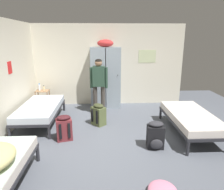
{
  "coord_description": "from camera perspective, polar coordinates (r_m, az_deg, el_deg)",
  "views": [
    {
      "loc": [
        -0.2,
        -3.96,
        2.11
      ],
      "look_at": [
        0.0,
        0.27,
        0.95
      ],
      "focal_mm": 33.47,
      "sensor_mm": 36.0,
      "label": 1
    }
  ],
  "objects": [
    {
      "name": "ground_plane",
      "position": [
        4.49,
        0.17,
        -12.7
      ],
      "size": [
        8.55,
        8.55,
        0.0
      ],
      "primitive_type": "plane",
      "color": "#565B66"
    },
    {
      "name": "room_backdrop",
      "position": [
        5.4,
        -13.88,
        5.93
      ],
      "size": [
        4.77,
        5.4,
        2.54
      ],
      "color": "beige",
      "rests_on": "ground_plane"
    },
    {
      "name": "locker_bank",
      "position": [
        6.45,
        -1.76,
        5.13
      ],
      "size": [
        0.9,
        0.55,
        2.07
      ],
      "color": "#8C99A3",
      "rests_on": "ground_plane"
    },
    {
      "name": "shelf_unit",
      "position": [
        6.73,
        -18.37,
        -0.69
      ],
      "size": [
        0.38,
        0.3,
        0.57
      ],
      "color": "#99704C",
      "rests_on": "ground_plane"
    },
    {
      "name": "bed_right",
      "position": [
        5.03,
        20.71,
        -5.82
      ],
      "size": [
        0.9,
        1.9,
        0.49
      ],
      "color": "#28282D",
      "rests_on": "ground_plane"
    },
    {
      "name": "bed_left_rear",
      "position": [
        5.59,
        -18.97,
        -3.55
      ],
      "size": [
        0.9,
        1.9,
        0.49
      ],
      "color": "#28282D",
      "rests_on": "ground_plane"
    },
    {
      "name": "person_traveler",
      "position": [
        5.8,
        -3.61,
        3.7
      ],
      "size": [
        0.49,
        0.23,
        1.57
      ],
      "color": "#3D3833",
      "rests_on": "ground_plane"
    },
    {
      "name": "water_bottle",
      "position": [
        6.69,
        -19.21,
        2.01
      ],
      "size": [
        0.06,
        0.06,
        0.22
      ],
      "color": "white",
      "rests_on": "shelf_unit"
    },
    {
      "name": "lotion_bottle",
      "position": [
        6.6,
        -18.09,
        1.72
      ],
      "size": [
        0.05,
        0.05,
        0.16
      ],
      "color": "beige",
      "rests_on": "shelf_unit"
    },
    {
      "name": "backpack_maroon",
      "position": [
        4.6,
        -12.96,
        -8.78
      ],
      "size": [
        0.37,
        0.39,
        0.55
      ],
      "color": "maroon",
      "rests_on": "ground_plane"
    },
    {
      "name": "backpack_olive",
      "position": [
        5.23,
        -3.62,
        -5.41
      ],
      "size": [
        0.42,
        0.42,
        0.55
      ],
      "color": "#566038",
      "rests_on": "ground_plane"
    },
    {
      "name": "backpack_black",
      "position": [
        4.25,
        11.77,
        -10.8
      ],
      "size": [
        0.33,
        0.35,
        0.55
      ],
      "color": "black",
      "rests_on": "ground_plane"
    }
  ]
}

